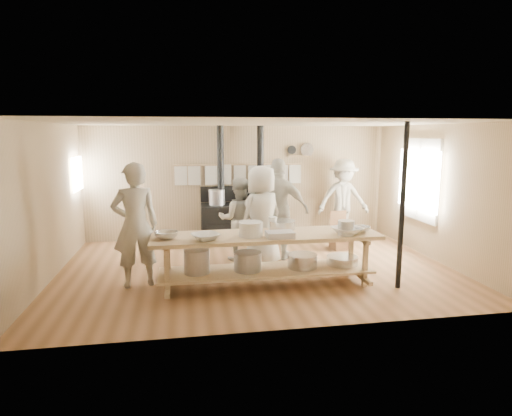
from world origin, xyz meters
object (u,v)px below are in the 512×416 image
(prep_table, at_px, (266,254))
(cook_far_left, at_px, (135,225))
(stove, at_px, (241,218))
(cook_left, at_px, (239,219))
(cook_by_window, at_px, (343,199))
(cook_right, at_px, (279,209))
(chair, at_px, (340,238))
(roasting_pan, at_px, (280,234))
(cook_center, at_px, (262,216))

(prep_table, height_order, cook_far_left, cook_far_left)
(stove, xyz_separation_m, cook_left, (-0.24, -1.50, 0.28))
(prep_table, bearing_deg, cook_by_window, 50.15)
(cook_right, height_order, chair, cook_right)
(stove, distance_m, prep_table, 3.02)
(stove, xyz_separation_m, cook_by_window, (2.38, -0.17, 0.41))
(cook_right, height_order, roasting_pan, cook_right)
(cook_far_left, distance_m, chair, 4.40)
(prep_table, distance_m, cook_right, 1.61)
(stove, height_order, cook_by_window, stove)
(cook_far_left, relative_size, cook_right, 1.01)
(stove, bearing_deg, cook_center, -86.24)
(cook_by_window, bearing_deg, cook_left, -150.80)
(cook_left, bearing_deg, cook_by_window, -146.06)
(prep_table, relative_size, cook_by_window, 1.94)
(cook_right, bearing_deg, cook_center, 68.97)
(cook_right, bearing_deg, cook_left, 20.98)
(cook_right, relative_size, cook_by_window, 1.06)
(cook_center, relative_size, chair, 2.34)
(cook_center, bearing_deg, stove, -115.54)
(stove, height_order, chair, stove)
(cook_center, bearing_deg, cook_by_window, -170.97)
(stove, relative_size, cook_left, 1.62)
(cook_far_left, xyz_separation_m, cook_center, (2.16, 0.74, -0.07))
(cook_center, bearing_deg, cook_left, -79.43)
(cook_right, xyz_separation_m, chair, (1.46, 0.50, -0.75))
(cook_left, distance_m, cook_right, 0.79)
(cook_center, bearing_deg, roasting_pan, 62.59)
(roasting_pan, bearing_deg, cook_center, 91.90)
(prep_table, bearing_deg, roasting_pan, -55.13)
(cook_far_left, height_order, cook_by_window, cook_far_left)
(cook_by_window, distance_m, chair, 1.20)
(cook_center, height_order, roasting_pan, cook_center)
(cook_by_window, bearing_deg, roasting_pan, -123.30)
(stove, relative_size, cook_far_left, 1.31)
(chair, bearing_deg, stove, 147.20)
(cook_by_window, distance_m, roasting_pan, 3.80)
(prep_table, xyz_separation_m, cook_by_window, (2.38, 2.85, 0.41))
(cook_center, bearing_deg, cook_far_left, -10.48)
(prep_table, distance_m, roasting_pan, 0.48)
(cook_by_window, relative_size, roasting_pan, 4.42)
(chair, relative_size, roasting_pan, 1.89)
(cook_left, height_order, chair, cook_left)
(cook_left, distance_m, cook_center, 0.59)
(cook_center, bearing_deg, chair, 175.83)
(cook_center, distance_m, chair, 2.17)
(cook_far_left, bearing_deg, chair, -170.83)
(stove, height_order, roasting_pan, stove)
(stove, bearing_deg, cook_left, -99.06)
(cook_left, height_order, cook_by_window, cook_by_window)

